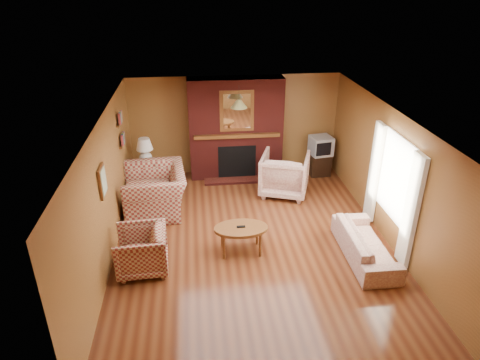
{
  "coord_description": "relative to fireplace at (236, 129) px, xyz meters",
  "views": [
    {
      "loc": [
        -0.97,
        -6.58,
        4.53
      ],
      "look_at": [
        -0.17,
        0.6,
        1.01
      ],
      "focal_mm": 32.0,
      "sensor_mm": 36.0,
      "label": 1
    }
  ],
  "objects": [
    {
      "name": "fireplace",
      "position": [
        0.0,
        0.0,
        0.0
      ],
      "size": [
        2.2,
        0.82,
        2.4
      ],
      "color": "#561612",
      "rests_on": "floor"
    },
    {
      "name": "tv_stand",
      "position": [
        2.05,
        -0.18,
        -0.92
      ],
      "size": [
        0.49,
        0.45,
        0.53
      ],
      "primitive_type": "cube",
      "rotation": [
        0.0,
        0.0,
        0.02
      ],
      "color": "black",
      "rests_on": "floor"
    },
    {
      "name": "plaid_loveseat",
      "position": [
        -1.85,
        -1.58,
        -0.72
      ],
      "size": [
        1.37,
        1.53,
        0.92
      ],
      "primitive_type": "imported",
      "rotation": [
        0.0,
        0.0,
        -1.48
      ],
      "color": "maroon",
      "rests_on": "floor"
    },
    {
      "name": "plaid_armchair",
      "position": [
        -1.95,
        -3.57,
        -0.8
      ],
      "size": [
        0.88,
        0.86,
        0.76
      ],
      "primitive_type": "imported",
      "rotation": [
        0.0,
        0.0,
        -1.52
      ],
      "color": "maroon",
      "rests_on": "floor"
    },
    {
      "name": "bookshelf",
      "position": [
        -2.44,
        -1.08,
        0.48
      ],
      "size": [
        0.09,
        0.55,
        0.71
      ],
      "color": "brown",
      "rests_on": "wall_left"
    },
    {
      "name": "wall_front",
      "position": [
        0.0,
        -6.23,
        0.02
      ],
      "size": [
        6.5,
        0.0,
        6.5
      ],
      "primitive_type": "plane",
      "rotation": [
        -1.57,
        0.0,
        0.0
      ],
      "color": "#98642F",
      "rests_on": "floor"
    },
    {
      "name": "wall_right",
      "position": [
        2.5,
        -2.98,
        0.02
      ],
      "size": [
        0.0,
        6.5,
        6.5
      ],
      "primitive_type": "plane",
      "rotation": [
        1.57,
        0.0,
        -1.57
      ],
      "color": "#98642F",
      "rests_on": "floor"
    },
    {
      "name": "pendant_light",
      "position": [
        0.0,
        -0.68,
        0.82
      ],
      "size": [
        0.36,
        0.36,
        0.48
      ],
      "color": "black",
      "rests_on": "ceiling"
    },
    {
      "name": "window_right",
      "position": [
        2.45,
        -3.18,
        -0.06
      ],
      "size": [
        0.1,
        1.85,
        2.0
      ],
      "color": "#ECE3C8",
      "rests_on": "wall_right"
    },
    {
      "name": "coffee_table",
      "position": [
        -0.25,
        -3.24,
        -0.73
      ],
      "size": [
        0.95,
        0.59,
        0.53
      ],
      "color": "brown",
      "rests_on": "floor"
    },
    {
      "name": "side_table",
      "position": [
        -2.1,
        -0.53,
        -0.87
      ],
      "size": [
        0.49,
        0.49,
        0.63
      ],
      "primitive_type": "cube",
      "rotation": [
        0.0,
        0.0,
        -0.05
      ],
      "color": "brown",
      "rests_on": "floor"
    },
    {
      "name": "table_lamp",
      "position": [
        -2.1,
        -0.53,
        -0.22
      ],
      "size": [
        0.37,
        0.37,
        0.61
      ],
      "color": "silver",
      "rests_on": "side_table"
    },
    {
      "name": "wall_back",
      "position": [
        0.0,
        0.27,
        0.02
      ],
      "size": [
        6.5,
        0.0,
        6.5
      ],
      "primitive_type": "plane",
      "rotation": [
        1.57,
        0.0,
        0.0
      ],
      "color": "#98642F",
      "rests_on": "floor"
    },
    {
      "name": "floor",
      "position": [
        0.0,
        -2.98,
        -1.18
      ],
      "size": [
        6.5,
        6.5,
        0.0
      ],
      "primitive_type": "plane",
      "color": "#4B2010",
      "rests_on": "ground"
    },
    {
      "name": "botanical_print",
      "position": [
        -2.47,
        -3.28,
        0.37
      ],
      "size": [
        0.05,
        0.4,
        0.5
      ],
      "color": "brown",
      "rests_on": "wall_left"
    },
    {
      "name": "floral_armchair",
      "position": [
        0.98,
        -1.1,
        -0.71
      ],
      "size": [
        1.3,
        1.32,
        0.94
      ],
      "primitive_type": "imported",
      "rotation": [
        0.0,
        0.0,
        2.8
      ],
      "color": "beige",
      "rests_on": "floor"
    },
    {
      "name": "ceiling",
      "position": [
        0.0,
        -2.98,
        1.22
      ],
      "size": [
        6.5,
        6.5,
        0.0
      ],
      "primitive_type": "plane",
      "rotation": [
        3.14,
        0.0,
        0.0
      ],
      "color": "silver",
      "rests_on": "wall_back"
    },
    {
      "name": "crt_tv",
      "position": [
        2.05,
        -0.19,
        -0.43
      ],
      "size": [
        0.56,
        0.56,
        0.45
      ],
      "color": "#989BA0",
      "rests_on": "tv_stand"
    },
    {
      "name": "wall_left",
      "position": [
        -2.5,
        -2.98,
        0.02
      ],
      "size": [
        0.0,
        6.5,
        6.5
      ],
      "primitive_type": "plane",
      "rotation": [
        1.57,
        0.0,
        1.57
      ],
      "color": "#98642F",
      "rests_on": "floor"
    },
    {
      "name": "floral_sofa",
      "position": [
        1.9,
        -3.64,
        -0.92
      ],
      "size": [
        0.72,
        1.78,
        0.52
      ],
      "primitive_type": "imported",
      "rotation": [
        0.0,
        0.0,
        1.56
      ],
      "color": "beige",
      "rests_on": "floor"
    }
  ]
}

